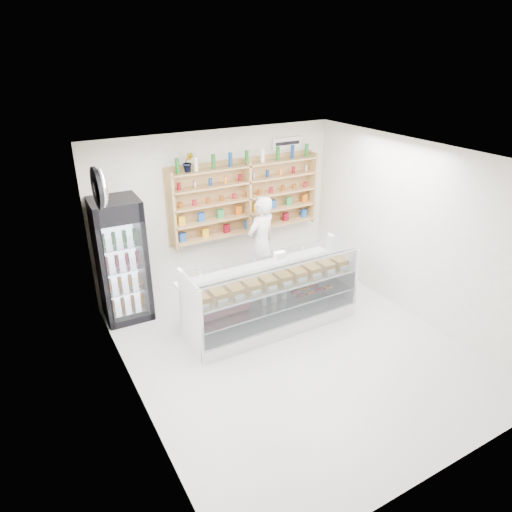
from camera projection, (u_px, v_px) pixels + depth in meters
room at (298, 263)px, 6.09m from camera, size 5.00×5.00×5.00m
display_counter at (272, 307)px, 7.12m from camera, size 2.72×0.81×1.19m
shop_worker at (261, 243)px, 8.07m from camera, size 0.73×0.58×1.73m
drinks_cooler at (122, 260)px, 7.12m from camera, size 0.74×0.72×1.99m
wall_shelving at (247, 198)px, 8.08m from camera, size 2.84×0.28×1.33m
potted_plant at (188, 162)px, 7.29m from camera, size 0.20×0.18×0.32m
security_mirror at (101, 188)px, 5.63m from camera, size 0.15×0.50×0.50m
wall_sign at (287, 143)px, 8.23m from camera, size 0.62×0.03×0.20m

